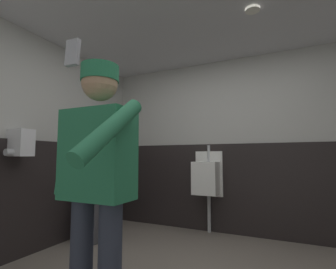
{
  "coord_description": "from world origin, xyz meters",
  "views": [
    {
      "loc": [
        0.65,
        -1.74,
        1.07
      ],
      "look_at": [
        -0.21,
        0.08,
        1.25
      ],
      "focal_mm": 26.32,
      "sensor_mm": 36.0,
      "label": 1
    }
  ],
  "objects_px": {
    "urinal_solo": "(207,177)",
    "person": "(97,170)",
    "trash_bin": "(91,214)",
    "cell_phone": "(73,53)",
    "hand_dryer": "(20,143)"
  },
  "relations": [
    {
      "from": "urinal_solo",
      "to": "person",
      "type": "distance_m",
      "value": 2.23
    },
    {
      "from": "trash_bin",
      "to": "cell_phone",
      "type": "bearing_deg",
      "value": -50.12
    },
    {
      "from": "urinal_solo",
      "to": "hand_dryer",
      "type": "bearing_deg",
      "value": -129.47
    },
    {
      "from": "urinal_solo",
      "to": "trash_bin",
      "type": "xyz_separation_m",
      "value": [
        -1.27,
        -0.92,
        -0.43
      ]
    },
    {
      "from": "cell_phone",
      "to": "hand_dryer",
      "type": "bearing_deg",
      "value": 148.77
    },
    {
      "from": "hand_dryer",
      "to": "cell_phone",
      "type": "bearing_deg",
      "value": -28.93
    },
    {
      "from": "urinal_solo",
      "to": "cell_phone",
      "type": "relative_size",
      "value": 11.27
    },
    {
      "from": "cell_phone",
      "to": "hand_dryer",
      "type": "relative_size",
      "value": 0.39
    },
    {
      "from": "person",
      "to": "cell_phone",
      "type": "distance_m",
      "value": 0.77
    },
    {
      "from": "hand_dryer",
      "to": "person",
      "type": "bearing_deg",
      "value": -17.36
    },
    {
      "from": "urinal_solo",
      "to": "cell_phone",
      "type": "height_order",
      "value": "cell_phone"
    },
    {
      "from": "urinal_solo",
      "to": "person",
      "type": "xyz_separation_m",
      "value": [
        -0.06,
        -2.22,
        0.21
      ]
    },
    {
      "from": "cell_phone",
      "to": "hand_dryer",
      "type": "distance_m",
      "value": 1.96
    },
    {
      "from": "cell_phone",
      "to": "urinal_solo",
      "type": "bearing_deg",
      "value": 92.71
    },
    {
      "from": "trash_bin",
      "to": "person",
      "type": "bearing_deg",
      "value": -47.13
    }
  ]
}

